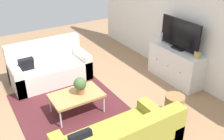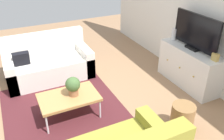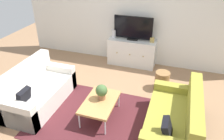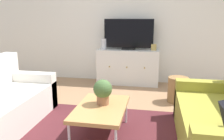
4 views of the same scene
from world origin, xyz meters
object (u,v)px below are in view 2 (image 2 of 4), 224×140
object	(u,v)px
tv_console	(189,67)
wicker_basket	(182,118)
couch_left_side	(48,64)
mantel_clock	(215,57)
coffee_table	(69,98)
flat_screen_tv	(196,32)
glass_vase	(174,34)
potted_plant	(73,86)

from	to	relation	value
tv_console	wicker_basket	bearing A→B (deg)	-44.61
couch_left_side	mantel_clock	world-z (taller)	mantel_clock
mantel_clock	wicker_basket	xyz separation A→B (m)	(0.44, -0.96, -0.59)
coffee_table	flat_screen_tv	world-z (taller)	flat_screen_tv
flat_screen_tv	glass_vase	distance (m)	0.57
couch_left_side	glass_vase	size ratio (longest dim) A/B	7.32
flat_screen_tv	wicker_basket	bearing A→B (deg)	-45.20
coffee_table	couch_left_side	bearing A→B (deg)	-179.61
couch_left_side	potted_plant	size ratio (longest dim) A/B	5.34
wicker_basket	glass_vase	bearing A→B (deg)	147.48
coffee_table	tv_console	xyz separation A→B (m)	(0.04, 2.36, 0.01)
couch_left_side	coffee_table	world-z (taller)	couch_left_side
tv_console	flat_screen_tv	distance (m)	0.70
coffee_table	flat_screen_tv	bearing A→B (deg)	89.07
couch_left_side	flat_screen_tv	distance (m)	2.92
tv_console	mantel_clock	xyz separation A→B (m)	(0.53, 0.00, 0.44)
potted_plant	wicker_basket	world-z (taller)	potted_plant
potted_plant	flat_screen_tv	bearing A→B (deg)	89.13
mantel_clock	wicker_basket	bearing A→B (deg)	-65.33
flat_screen_tv	wicker_basket	size ratio (longest dim) A/B	2.39
glass_vase	wicker_basket	xyz separation A→B (m)	(1.51, -0.96, -0.64)
couch_left_side	flat_screen_tv	bearing A→B (deg)	58.20
mantel_clock	couch_left_side	bearing A→B (deg)	-130.38
potted_plant	mantel_clock	world-z (taller)	mantel_clock
potted_plant	wicker_basket	size ratio (longest dim) A/B	0.72
potted_plant	flat_screen_tv	distance (m)	2.36
couch_left_side	mantel_clock	distance (m)	3.16
couch_left_side	glass_vase	xyz separation A→B (m)	(0.95, 2.37, 0.57)
flat_screen_tv	glass_vase	bearing A→B (deg)	-177.86
coffee_table	tv_console	size ratio (longest dim) A/B	0.70
glass_vase	mantel_clock	size ratio (longest dim) A/B	1.75
couch_left_side	potted_plant	distance (m)	1.48
couch_left_side	tv_console	xyz separation A→B (m)	(1.48, 2.37, 0.08)
wicker_basket	tv_console	bearing A→B (deg)	135.39
flat_screen_tv	mantel_clock	xyz separation A→B (m)	(0.53, -0.02, -0.26)
flat_screen_tv	mantel_clock	world-z (taller)	flat_screen_tv
glass_vase	wicker_basket	size ratio (longest dim) A/B	0.52
flat_screen_tv	glass_vase	size ratio (longest dim) A/B	4.59
couch_left_side	wicker_basket	bearing A→B (deg)	29.82
coffee_table	potted_plant	size ratio (longest dim) A/B	2.92
tv_console	flat_screen_tv	bearing A→B (deg)	90.00
potted_plant	glass_vase	world-z (taller)	glass_vase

